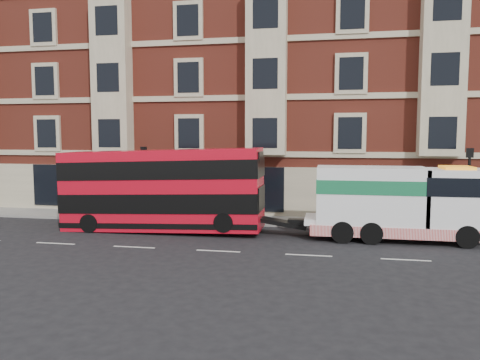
{
  "coord_description": "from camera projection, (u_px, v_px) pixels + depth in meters",
  "views": [
    {
      "loc": [
        4.77,
        -19.94,
        5.12
      ],
      "look_at": [
        0.23,
        4.0,
        2.83
      ],
      "focal_mm": 35.0,
      "sensor_mm": 36.0,
      "label": 1
    }
  ],
  "objects": [
    {
      "name": "ground",
      "position": [
        218.0,
        251.0,
        20.87
      ],
      "size": [
        120.0,
        120.0,
        0.0
      ],
      "primitive_type": "plane",
      "color": "black",
      "rests_on": "ground"
    },
    {
      "name": "sidewalk",
      "position": [
        247.0,
        220.0,
        28.2
      ],
      "size": [
        90.0,
        3.0,
        0.15
      ],
      "primitive_type": "cube",
      "color": "slate",
      "rests_on": "ground"
    },
    {
      "name": "victorian_terrace",
      "position": [
        271.0,
        69.0,
        34.5
      ],
      "size": [
        45.0,
        12.0,
        20.4
      ],
      "color": "maroon",
      "rests_on": "ground"
    },
    {
      "name": "lamp_post_west",
      "position": [
        144.0,
        177.0,
        27.8
      ],
      "size": [
        0.35,
        0.15,
        4.35
      ],
      "color": "black",
      "rests_on": "sidewalk"
    },
    {
      "name": "lamp_post_east",
      "position": [
        469.0,
        183.0,
        24.45
      ],
      "size": [
        0.35,
        0.15,
        4.35
      ],
      "color": "black",
      "rests_on": "sidewalk"
    },
    {
      "name": "double_decker_bus",
      "position": [
        162.0,
        188.0,
        25.08
      ],
      "size": [
        10.82,
        2.48,
        4.38
      ],
      "color": "red",
      "rests_on": "ground"
    },
    {
      "name": "tow_truck",
      "position": [
        396.0,
        202.0,
        22.88
      ],
      "size": [
        8.66,
        2.56,
        3.61
      ],
      "color": "white",
      "rests_on": "ground"
    },
    {
      "name": "pedestrian",
      "position": [
        157.0,
        201.0,
        29.48
      ],
      "size": [
        0.71,
        0.52,
        1.81
      ],
      "primitive_type": "imported",
      "rotation": [
        0.0,
        0.0,
        -0.13
      ],
      "color": "#17272F",
      "rests_on": "sidewalk"
    }
  ]
}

